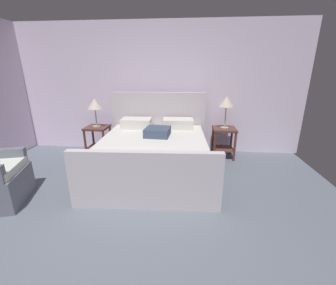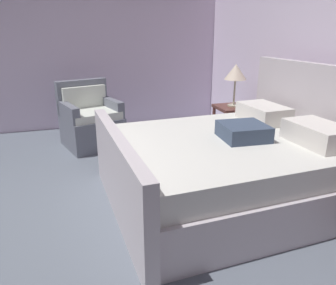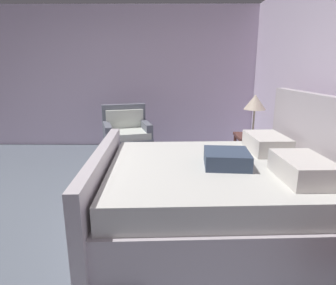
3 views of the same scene
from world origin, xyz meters
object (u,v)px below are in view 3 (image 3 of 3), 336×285
object	(u,v)px
nightstand_left	(251,149)
table_lamp_left	(255,103)
bed	(215,190)
armchair	(127,140)

from	to	relation	value
nightstand_left	table_lamp_left	bearing A→B (deg)	116.57
bed	nightstand_left	size ratio (longest dim) A/B	3.67
table_lamp_left	nightstand_left	bearing A→B (deg)	-63.43
bed	armchair	bearing A→B (deg)	-150.04
bed	nightstand_left	xyz separation A→B (m)	(-1.26, 0.69, 0.05)
table_lamp_left	armchair	xyz separation A→B (m)	(-0.73, -1.84, -0.69)
bed	table_lamp_left	world-z (taller)	bed
nightstand_left	table_lamp_left	world-z (taller)	table_lamp_left
nightstand_left	armchair	distance (m)	1.98
bed	armchair	distance (m)	2.30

